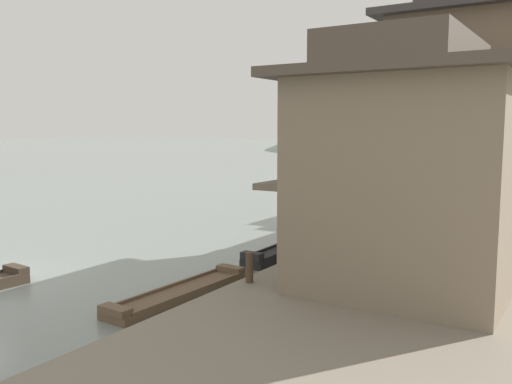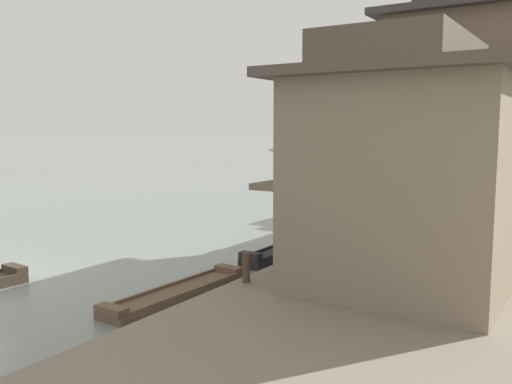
{
  "view_description": "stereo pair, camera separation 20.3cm",
  "coord_description": "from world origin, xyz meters",
  "views": [
    {
      "loc": [
        15.73,
        -8.45,
        4.62
      ],
      "look_at": [
        3.08,
        11.75,
        1.8
      ],
      "focal_mm": 37.99,
      "sensor_mm": 36.0,
      "label": 1
    },
    {
      "loc": [
        15.9,
        -8.34,
        4.62
      ],
      "look_at": [
        3.08,
        11.75,
        1.8
      ],
      "focal_mm": 37.99,
      "sensor_mm": 36.0,
      "label": 2
    }
  ],
  "objects": [
    {
      "name": "hill_far_west",
      "position": [
        -13.32,
        102.56,
        10.26
      ],
      "size": [
        47.71,
        47.71,
        20.52
      ],
      "primitive_type": "cone",
      "color": "slate",
      "rests_on": "ground"
    },
    {
      "name": "stone_bridge",
      "position": [
        0.0,
        62.3,
        3.7
      ],
      "size": [
        29.3,
        2.4,
        5.52
      ],
      "color": "gray",
      "rests_on": "ground"
    },
    {
      "name": "boat_moored_nearest",
      "position": [
        2.91,
        32.48,
        0.29
      ],
      "size": [
        1.9,
        3.76,
        0.77
      ],
      "color": "brown",
      "rests_on": "ground"
    },
    {
      "name": "house_waterfront_tall",
      "position": [
        11.99,
        19.75,
        3.59
      ],
      "size": [
        6.44,
        8.16,
        6.14
      ],
      "color": "gray",
      "rests_on": "riverbank_right"
    },
    {
      "name": "boat_moored_third",
      "position": [
        5.85,
        48.9,
        0.16
      ],
      "size": [
        1.62,
        5.19,
        0.49
      ],
      "color": "#423328",
      "rests_on": "ground"
    },
    {
      "name": "mooring_post_dock_far",
      "position": [
        8.24,
        20.95,
        0.98
      ],
      "size": [
        0.2,
        0.2,
        0.77
      ],
      "primitive_type": "cylinder",
      "color": "#473828",
      "rests_on": "riverbank_right"
    },
    {
      "name": "house_waterfront_second",
      "position": [
        12.15,
        12.66,
        4.9
      ],
      "size": [
        6.76,
        6.56,
        8.74
      ],
      "color": "#75604C",
      "rests_on": "riverbank_right"
    },
    {
      "name": "house_waterfront_nearest",
      "position": [
        11.8,
        5.72,
        3.6
      ],
      "size": [
        6.05,
        6.98,
        6.14
      ],
      "color": "#7F705B",
      "rests_on": "riverbank_right"
    },
    {
      "name": "mooring_post_dock_near",
      "position": [
        8.24,
        3.19,
        0.99
      ],
      "size": [
        0.2,
        0.2,
        0.8
      ],
      "primitive_type": "cylinder",
      "color": "#473828",
      "rests_on": "riverbank_right"
    },
    {
      "name": "boat_upstream_distant",
      "position": [
        -5.02,
        34.74,
        0.23
      ],
      "size": [
        2.78,
        4.26,
        0.67
      ],
      "color": "#232326",
      "rests_on": "ground"
    },
    {
      "name": "boat_midriver_upstream",
      "position": [
        6.08,
        17.2,
        0.29
      ],
      "size": [
        1.59,
        5.03,
        0.82
      ],
      "color": "#33281E",
      "rests_on": "ground"
    },
    {
      "name": "mooring_post_dock_mid",
      "position": [
        8.24,
        13.91,
        0.96
      ],
      "size": [
        0.2,
        0.2,
        0.74
      ],
      "primitive_type": "cylinder",
      "color": "#473828",
      "rests_on": "riverbank_right"
    },
    {
      "name": "boat_midriver_drifting",
      "position": [
        6.33,
        8.79,
        0.18
      ],
      "size": [
        0.85,
        5.35,
        0.54
      ],
      "color": "#232326",
      "rests_on": "ground"
    },
    {
      "name": "hill_far_east",
      "position": [
        -17.27,
        105.16,
        6.08
      ],
      "size": [
        61.46,
        61.46,
        12.17
      ],
      "primitive_type": "cone",
      "color": "#5B6B5B",
      "rests_on": "ground"
    },
    {
      "name": "boat_moored_second",
      "position": [
        6.34,
        2.64,
        0.13
      ],
      "size": [
        1.15,
        4.97,
        0.39
      ],
      "color": "brown",
      "rests_on": "ground"
    },
    {
      "name": "boat_moored_far",
      "position": [
        -6.48,
        46.61,
        0.29
      ],
      "size": [
        2.89,
        3.77,
        0.78
      ],
      "color": "brown",
      "rests_on": "ground"
    }
  ]
}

